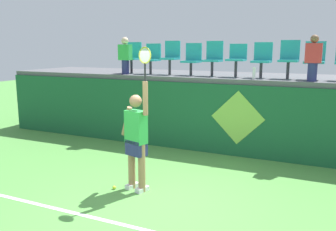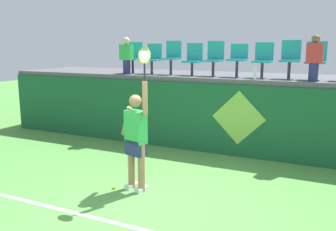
{
  "view_description": "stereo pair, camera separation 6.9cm",
  "coord_description": "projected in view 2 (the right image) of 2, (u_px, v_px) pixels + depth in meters",
  "views": [
    {
      "loc": [
        2.61,
        -4.99,
        2.57
      ],
      "look_at": [
        -0.28,
        1.16,
        1.27
      ],
      "focal_mm": 38.87,
      "sensor_mm": 36.0,
      "label": 1
    },
    {
      "loc": [
        2.67,
        -4.96,
        2.57
      ],
      "look_at": [
        -0.28,
        1.16,
        1.27
      ],
      "focal_mm": 38.87,
      "sensor_mm": 36.0,
      "label": 2
    }
  ],
  "objects": [
    {
      "name": "spectator_platform",
      "position": [
        232.0,
        77.0,
        9.68
      ],
      "size": [
        12.94,
        2.52,
        0.12
      ],
      "primitive_type": "cube",
      "color": "#56565B",
      "rests_on": "court_back_wall"
    },
    {
      "name": "stadium_chair_6",
      "position": [
        263.0,
        58.0,
        8.72
      ],
      "size": [
        0.44,
        0.42,
        0.85
      ],
      "color": "#38383D",
      "rests_on": "spectator_platform"
    },
    {
      "name": "tennis_ball",
      "position": [
        114.0,
        187.0,
        6.65
      ],
      "size": [
        0.07,
        0.07,
        0.07
      ],
      "primitive_type": "sphere",
      "color": "#D1E533",
      "rests_on": "ground_plane"
    },
    {
      "name": "ground_plane",
      "position": [
        153.0,
        204.0,
        6.01
      ],
      "size": [
        40.0,
        40.0,
        0.0
      ],
      "primitive_type": "plane",
      "color": "#519342"
    },
    {
      "name": "stadium_chair_8",
      "position": [
        316.0,
        59.0,
        8.22
      ],
      "size": [
        0.44,
        0.42,
        0.87
      ],
      "color": "#38383D",
      "rests_on": "spectator_platform"
    },
    {
      "name": "stadium_chair_7",
      "position": [
        290.0,
        57.0,
        8.45
      ],
      "size": [
        0.44,
        0.42,
        0.9
      ],
      "color": "#38383D",
      "rests_on": "spectator_platform"
    },
    {
      "name": "tennis_player",
      "position": [
        136.0,
        137.0,
        6.44
      ],
      "size": [
        0.74,
        0.35,
        2.56
      ],
      "color": "white",
      "rests_on": "ground_plane"
    },
    {
      "name": "stadium_chair_3",
      "position": [
        193.0,
        58.0,
        9.5
      ],
      "size": [
        0.44,
        0.42,
        0.83
      ],
      "color": "#38383D",
      "rests_on": "spectator_platform"
    },
    {
      "name": "spectator_0",
      "position": [
        126.0,
        55.0,
        9.9
      ],
      "size": [
        0.34,
        0.2,
        0.99
      ],
      "color": "navy",
      "rests_on": "spectator_platform"
    },
    {
      "name": "court_baseline_stripe",
      "position": [
        126.0,
        226.0,
        5.29
      ],
      "size": [
        11.65,
        0.08,
        0.01
      ],
      "primitive_type": "cube",
      "color": "white",
      "rests_on": "ground_plane"
    },
    {
      "name": "stadium_chair_2",
      "position": [
        172.0,
        56.0,
        9.74
      ],
      "size": [
        0.44,
        0.42,
        0.9
      ],
      "color": "#38383D",
      "rests_on": "spectator_platform"
    },
    {
      "name": "wall_signage_mount",
      "position": [
        237.0,
        156.0,
        8.61
      ],
      "size": [
        1.27,
        0.01,
        1.57
      ],
      "color": "#195633",
      "rests_on": "ground_plane"
    },
    {
      "name": "spectator_1",
      "position": [
        314.0,
        58.0,
        7.82
      ],
      "size": [
        0.34,
        0.2,
        1.0
      ],
      "color": "navy",
      "rests_on": "spectator_platform"
    },
    {
      "name": "court_back_wall",
      "position": [
        217.0,
        119.0,
        8.78
      ],
      "size": [
        12.94,
        0.2,
        1.7
      ],
      "primitive_type": "cube",
      "color": "#195633",
      "rests_on": "ground_plane"
    },
    {
      "name": "stadium_chair_1",
      "position": [
        153.0,
        57.0,
        10.0
      ],
      "size": [
        0.44,
        0.42,
        0.83
      ],
      "color": "#38383D",
      "rests_on": "spectator_platform"
    },
    {
      "name": "water_bottle",
      "position": [
        255.0,
        73.0,
        8.31
      ],
      "size": [
        0.07,
        0.07,
        0.28
      ],
      "primitive_type": "cylinder",
      "color": "white",
      "rests_on": "spectator_platform"
    },
    {
      "name": "stadium_chair_0",
      "position": [
        134.0,
        56.0,
        10.25
      ],
      "size": [
        0.44,
        0.42,
        0.87
      ],
      "color": "#38383D",
      "rests_on": "spectator_platform"
    },
    {
      "name": "stadium_chair_5",
      "position": [
        238.0,
        58.0,
        8.97
      ],
      "size": [
        0.44,
        0.42,
        0.81
      ],
      "color": "#38383D",
      "rests_on": "spectator_platform"
    },
    {
      "name": "stadium_chair_4",
      "position": [
        214.0,
        57.0,
        9.24
      ],
      "size": [
        0.44,
        0.42,
        0.89
      ],
      "color": "#38383D",
      "rests_on": "spectator_platform"
    }
  ]
}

